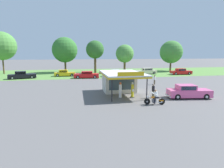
{
  "coord_description": "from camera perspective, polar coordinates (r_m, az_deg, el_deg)",
  "views": [
    {
      "loc": [
        -7.56,
        -20.29,
        5.23
      ],
      "look_at": [
        -3.23,
        2.3,
        1.4
      ],
      "focal_mm": 29.43,
      "sensor_mm": 36.0,
      "label": 1
    }
  ],
  "objects": [
    {
      "name": "parked_car_back_row_right",
      "position": [
        42.63,
        0.76,
        3.35
      ],
      "size": [
        5.18,
        2.16,
        1.55
      ],
      "color": "#B7B7BC",
      "rests_on": "ground"
    },
    {
      "name": "featured_classic_sedan",
      "position": [
        23.62,
        22.62,
        -2.28
      ],
      "size": [
        5.3,
        2.59,
        1.59
      ],
      "color": "#E55993",
      "rests_on": "ground"
    },
    {
      "name": "parked_car_back_row_centre",
      "position": [
        49.31,
        20.61,
        3.57
      ],
      "size": [
        5.49,
        2.03,
        1.53
      ],
      "color": "red",
      "rests_on": "ground"
    },
    {
      "name": "gas_pump_nearside",
      "position": [
        21.62,
        2.59,
        -2.18
      ],
      "size": [
        0.44,
        0.44,
        1.91
      ],
      "color": "slate",
      "rests_on": "ground"
    },
    {
      "name": "grass_verge_strip",
      "position": [
        51.12,
        -2.29,
        3.58
      ],
      "size": [
        120.0,
        24.0,
        0.01
      ],
      "primitive_type": "cube",
      "color": "#56843D",
      "rests_on": "ground"
    },
    {
      "name": "parked_car_back_row_far_left",
      "position": [
        48.03,
        10.57,
        3.9
      ],
      "size": [
        5.66,
        2.03,
        1.54
      ],
      "color": "beige",
      "rests_on": "ground"
    },
    {
      "name": "bystander_chatting_near_pumps",
      "position": [
        22.31,
        12.69,
        -2.0
      ],
      "size": [
        0.36,
        0.36,
        1.66
      ],
      "color": "brown",
      "rests_on": "ground"
    },
    {
      "name": "gas_pump_offside",
      "position": [
        22.01,
        6.37,
        -2.06
      ],
      "size": [
        0.44,
        0.44,
        1.89
      ],
      "color": "slate",
      "rests_on": "ground"
    },
    {
      "name": "motorcycle_with_rider",
      "position": [
        19.51,
        13.2,
        -4.37
      ],
      "size": [
        2.13,
        0.77,
        1.58
      ],
      "color": "black",
      "rests_on": "ground"
    },
    {
      "name": "tree_oak_distant_spare",
      "position": [
        53.18,
        -14.46,
        10.22
      ],
      "size": [
        6.95,
        6.95,
        9.69
      ],
      "color": "brown",
      "rests_on": "ground"
    },
    {
      "name": "ground_plane",
      "position": [
        22.28,
        9.34,
        -4.25
      ],
      "size": [
        300.0,
        300.0,
        0.0
      ],
      "primitive_type": "plane",
      "color": "#5B5959"
    },
    {
      "name": "tree_oak_far_right",
      "position": [
        58.72,
        17.86,
        9.31
      ],
      "size": [
        6.72,
        6.72,
        9.04
      ],
      "color": "brown",
      "rests_on": "ground"
    },
    {
      "name": "tree_oak_left",
      "position": [
        55.58,
        -31.25,
        9.89
      ],
      "size": [
        7.22,
        7.22,
        10.74
      ],
      "color": "brown",
      "rests_on": "ground"
    },
    {
      "name": "tree_oak_far_left",
      "position": [
        51.01,
        3.83,
        9.23
      ],
      "size": [
        4.96,
        4.96,
        7.68
      ],
      "color": "brown",
      "rests_on": "ground"
    },
    {
      "name": "parked_car_second_row_spare",
      "position": [
        39.9,
        -7.88,
        2.82
      ],
      "size": [
        5.61,
        2.47,
        1.46
      ],
      "color": "red",
      "rests_on": "ground"
    },
    {
      "name": "tree_oak_centre",
      "position": [
        50.37,
        -5.3,
        10.54
      ],
      "size": [
        4.84,
        4.84,
        8.7
      ],
      "color": "brown",
      "rests_on": "ground"
    },
    {
      "name": "parked_car_back_row_left",
      "position": [
        43.03,
        -26.19,
        2.43
      ],
      "size": [
        5.84,
        3.23,
        1.55
      ],
      "color": "black",
      "rests_on": "ground"
    },
    {
      "name": "bystander_standing_back_lot",
      "position": [
        32.0,
        13.09,
        1.36
      ],
      "size": [
        0.35,
        0.35,
        1.61
      ],
      "color": "brown",
      "rests_on": "ground"
    },
    {
      "name": "service_station_kiosk",
      "position": [
        25.02,
        2.4,
        1.26
      ],
      "size": [
        4.92,
        7.77,
        3.28
      ],
      "color": "beige",
      "rests_on": "ground"
    },
    {
      "name": "parked_car_back_row_centre_left",
      "position": [
        44.2,
        -14.48,
        3.24
      ],
      "size": [
        4.94,
        1.99,
        1.48
      ],
      "color": "gold",
      "rests_on": "ground"
    }
  ]
}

